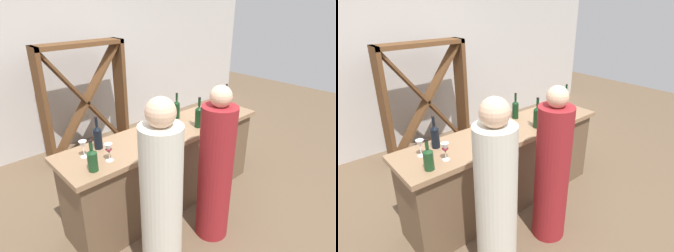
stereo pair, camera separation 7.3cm
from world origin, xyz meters
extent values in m
plane|color=brown|center=(0.00, 0.00, 0.00)|extent=(12.00, 12.00, 0.00)
cube|color=#BCB7B2|center=(0.00, 2.20, 1.40)|extent=(8.00, 0.10, 2.80)
cube|color=brown|center=(0.00, 0.00, 0.43)|extent=(2.31, 0.53, 0.86)
cube|color=#8C6B4C|center=(0.00, 0.00, 0.88)|extent=(2.39, 0.61, 0.05)
cube|color=brown|center=(-0.70, 1.65, 0.83)|extent=(0.06, 0.28, 1.67)
cube|color=brown|center=(0.49, 1.65, 0.83)|extent=(0.06, 0.28, 1.67)
cube|color=brown|center=(-0.10, 1.65, 1.64)|extent=(1.25, 0.28, 0.06)
cube|color=brown|center=(-0.10, 1.65, 0.03)|extent=(1.25, 0.28, 0.06)
cube|color=brown|center=(-0.10, 1.65, 0.83)|extent=(1.16, 0.20, 1.57)
cube|color=brown|center=(-0.10, 1.65, 0.83)|extent=(1.16, 0.20, 1.57)
cylinder|color=#193D1E|center=(-0.97, -0.17, 0.99)|extent=(0.08, 0.08, 0.16)
cone|color=#193D1E|center=(-0.97, -0.17, 1.08)|extent=(0.08, 0.08, 0.03)
cylinder|color=#193D1E|center=(-0.97, -0.17, 1.13)|extent=(0.03, 0.03, 0.07)
cylinder|color=black|center=(-0.97, -0.17, 1.17)|extent=(0.03, 0.03, 0.01)
cylinder|color=black|center=(-0.75, 0.14, 1.00)|extent=(0.08, 0.08, 0.19)
cone|color=black|center=(-0.75, 0.14, 1.11)|extent=(0.08, 0.08, 0.04)
cylinder|color=black|center=(-0.75, 0.14, 1.17)|extent=(0.03, 0.03, 0.08)
cylinder|color=black|center=(-0.75, 0.14, 1.22)|extent=(0.03, 0.03, 0.01)
cylinder|color=black|center=(-0.12, -0.07, 1.00)|extent=(0.07, 0.07, 0.18)
cone|color=black|center=(-0.12, -0.07, 1.11)|extent=(0.07, 0.07, 0.04)
cylinder|color=black|center=(-0.12, -0.07, 1.16)|extent=(0.03, 0.03, 0.08)
cylinder|color=black|center=(-0.12, -0.07, 1.21)|extent=(0.03, 0.03, 0.01)
cylinder|color=black|center=(0.31, -0.16, 1.01)|extent=(0.08, 0.08, 0.20)
cone|color=black|center=(0.31, -0.16, 1.13)|extent=(0.08, 0.08, 0.04)
cylinder|color=black|center=(0.31, -0.16, 1.19)|extent=(0.03, 0.03, 0.08)
cylinder|color=black|center=(0.31, -0.16, 1.24)|extent=(0.03, 0.03, 0.01)
cylinder|color=black|center=(0.31, 0.19, 1.00)|extent=(0.07, 0.07, 0.18)
cone|color=black|center=(0.31, 0.19, 1.11)|extent=(0.07, 0.07, 0.04)
cylinder|color=black|center=(0.31, 0.19, 1.16)|extent=(0.03, 0.03, 0.08)
cylinder|color=black|center=(0.31, 0.19, 1.20)|extent=(0.03, 0.03, 0.01)
cylinder|color=black|center=(1.09, 0.08, 0.99)|extent=(0.07, 0.07, 0.17)
cone|color=black|center=(1.09, 0.08, 1.09)|extent=(0.07, 0.07, 0.03)
cylinder|color=black|center=(1.09, 0.08, 1.15)|extent=(0.02, 0.02, 0.07)
cylinder|color=black|center=(1.09, 0.08, 1.19)|extent=(0.03, 0.03, 0.01)
cylinder|color=white|center=(-0.79, -0.13, 0.91)|extent=(0.07, 0.07, 0.00)
cylinder|color=white|center=(-0.79, -0.13, 0.95)|extent=(0.01, 0.01, 0.07)
cone|color=white|center=(-0.79, -0.13, 1.02)|extent=(0.07, 0.07, 0.09)
cone|color=maroon|center=(-0.79, -0.13, 1.00)|extent=(0.06, 0.06, 0.04)
cylinder|color=white|center=(0.47, -0.09, 0.91)|extent=(0.06, 0.06, 0.00)
cylinder|color=white|center=(0.47, -0.09, 0.95)|extent=(0.01, 0.01, 0.07)
cone|color=white|center=(0.47, -0.09, 1.02)|extent=(0.07, 0.07, 0.08)
cone|color=maroon|center=(0.47, -0.09, 1.00)|extent=(0.06, 0.06, 0.03)
cylinder|color=white|center=(-0.93, 0.08, 0.91)|extent=(0.07, 0.07, 0.00)
cylinder|color=white|center=(-0.93, 0.08, 0.95)|extent=(0.01, 0.01, 0.08)
cone|color=white|center=(-0.93, 0.08, 1.03)|extent=(0.07, 0.07, 0.07)
cylinder|color=white|center=(0.08, 0.13, 0.91)|extent=(0.06, 0.06, 0.00)
cylinder|color=white|center=(0.08, 0.13, 0.95)|extent=(0.01, 0.01, 0.07)
cone|color=white|center=(0.08, 0.13, 1.02)|extent=(0.07, 0.07, 0.07)
cone|color=maroon|center=(0.08, 0.13, 0.99)|extent=(0.06, 0.06, 0.03)
cylinder|color=white|center=(-0.10, 0.19, 0.91)|extent=(0.07, 0.07, 0.00)
cylinder|color=white|center=(-0.10, 0.19, 0.95)|extent=(0.01, 0.01, 0.08)
cone|color=white|center=(-0.10, 0.19, 1.02)|extent=(0.06, 0.06, 0.07)
cone|color=maroon|center=(-0.10, 0.19, 1.00)|extent=(0.05, 0.05, 0.02)
cylinder|color=beige|center=(-0.69, -0.69, 0.69)|extent=(0.43, 0.43, 1.39)
sphere|color=#D8AD8C|center=(-0.69, -0.69, 1.49)|extent=(0.22, 0.22, 0.22)
cylinder|color=maroon|center=(-0.01, -0.67, 0.68)|extent=(0.39, 0.39, 1.36)
sphere|color=#D8AD8C|center=(-0.01, -0.67, 1.44)|extent=(0.19, 0.19, 0.19)
camera|label=1|loc=(-1.87, -2.07, 2.18)|focal=30.87mm
camera|label=2|loc=(-1.82, -2.11, 2.18)|focal=30.87mm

